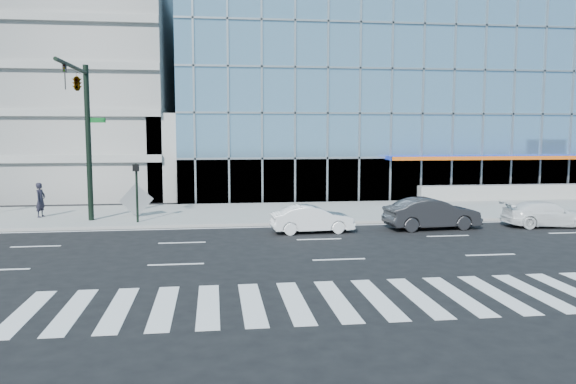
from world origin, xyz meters
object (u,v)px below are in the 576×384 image
Objects in this scene: traffic_signal at (81,103)px; pedestrian at (41,200)px; white_sedan at (312,219)px; white_suv at (547,214)px; tilted_panel at (136,200)px; dark_sedan at (432,214)px; ped_signal_post at (136,184)px.

traffic_signal is 4.27× the size of pedestrian.
pedestrian is (-13.91, 5.73, 0.44)m from white_sedan.
traffic_signal is 1.83× the size of white_suv.
white_sedan is (10.99, -2.83, -5.52)m from traffic_signal.
white_suv is at bearing -27.39° from tilted_panel.
traffic_signal is 6.02m from tilted_panel.
tilted_panel is (-14.78, 4.97, 0.31)m from dark_sedan.
tilted_panel is (-0.29, 1.95, -1.07)m from ped_signal_post.
traffic_signal is at bearing 72.05° from white_sedan.
dark_sedan is (16.99, -2.65, -5.40)m from traffic_signal.
traffic_signal is 23.81m from white_suv.
white_sedan is at bearing 87.08° from dark_sedan.
tilted_panel is at bearing 81.37° from white_suv.
white_suv is at bearing -95.79° from dark_sedan.
tilted_panel is at bearing 56.10° from white_sedan.
traffic_signal is 12.62m from white_sedan.
white_suv is 2.34× the size of pedestrian.
dark_sedan is at bearing -8.86° from traffic_signal.
ped_signal_post is 6.08m from pedestrian.
ped_signal_post is 0.68× the size of white_suv.
ped_signal_post is 1.60× the size of pedestrian.
ped_signal_post is at bearing 73.57° from dark_sedan.
white_suv is (20.49, -3.14, -1.51)m from ped_signal_post.
dark_sedan reaches higher than white_suv.
traffic_signal is at bearing 76.49° from dark_sedan.
white_suv is 26.53m from pedestrian.
white_suv is 21.40m from tilted_panel.
traffic_signal reaches higher than tilted_panel.
white_sedan is (-12.00, -0.06, 0.01)m from white_suv.
traffic_signal is 2.67× the size of ped_signal_post.
pedestrian is at bearing 82.80° from white_suv.
dark_sedan reaches higher than white_sedan.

